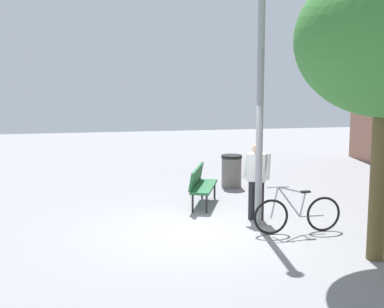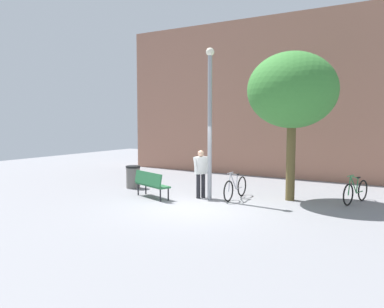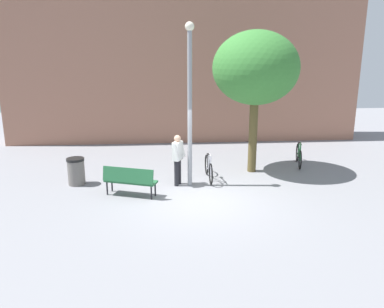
# 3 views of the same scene
# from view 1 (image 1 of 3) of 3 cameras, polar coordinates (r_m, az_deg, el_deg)

# --- Properties ---
(ground_plane) EXTENTS (36.00, 36.00, 0.00)m
(ground_plane) POSITION_cam_1_polar(r_m,az_deg,el_deg) (11.12, 0.69, -8.07)
(ground_plane) COLOR gray
(lamppost) EXTENTS (0.28, 0.28, 5.10)m
(lamppost) POSITION_cam_1_polar(r_m,az_deg,el_deg) (11.23, 7.10, 6.95)
(lamppost) COLOR gray
(lamppost) RESTS_ON ground_plane
(person_by_lamppost) EXTENTS (0.48, 0.63, 1.67)m
(person_by_lamppost) POSITION_cam_1_polar(r_m,az_deg,el_deg) (11.84, 6.70, -2.27)
(person_by_lamppost) COLOR #232328
(person_by_lamppost) RESTS_ON ground_plane
(park_bench) EXTENTS (1.66, 1.00, 0.92)m
(park_bench) POSITION_cam_1_polar(r_m,az_deg,el_deg) (13.11, 0.92, -2.99)
(park_bench) COLOR #236038
(park_bench) RESTS_ON ground_plane
(bicycle_silver) EXTENTS (0.08, 1.81, 0.97)m
(bicycle_silver) POSITION_cam_1_polar(r_m,az_deg,el_deg) (11.14, 10.84, -6.14)
(bicycle_silver) COLOR black
(bicycle_silver) RESTS_ON ground_plane
(trash_bin) EXTENTS (0.57, 0.57, 0.89)m
(trash_bin) POSITION_cam_1_polar(r_m,az_deg,el_deg) (15.15, 4.12, -1.77)
(trash_bin) COLOR #66605B
(trash_bin) RESTS_ON ground_plane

